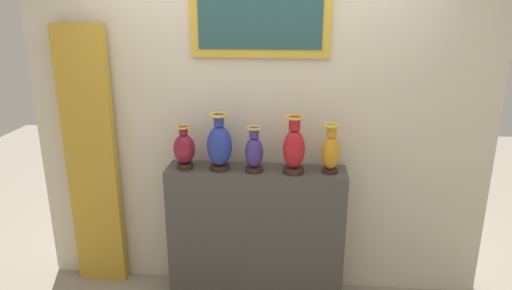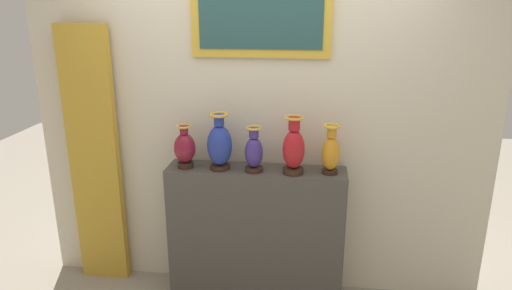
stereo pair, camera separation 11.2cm
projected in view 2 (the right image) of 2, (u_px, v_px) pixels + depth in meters
The scene contains 8 objects.
display_shelf at pixel (256, 233), 3.54m from camera, with size 1.33×0.28×1.04m, color #4C4742.
back_wall at pixel (259, 104), 3.43m from camera, with size 3.46×0.14×2.95m.
curtain_gold at pixel (95, 159), 3.61m from camera, with size 0.39×0.08×2.07m, color gold.
vase_burgundy at pixel (185, 148), 3.37m from camera, with size 0.16×0.16×0.32m.
vase_cobalt at pixel (220, 145), 3.33m from camera, with size 0.18×0.18×0.42m.
vase_indigo at pixel (254, 152), 3.29m from camera, with size 0.13×0.13×0.33m.
vase_crimson at pixel (294, 149), 3.24m from camera, with size 0.16×0.16×0.42m.
vase_amber at pixel (331, 152), 3.25m from camera, with size 0.13×0.13×0.36m.
Camera 2 is at (0.40, -3.14, 2.23)m, focal length 32.30 mm.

